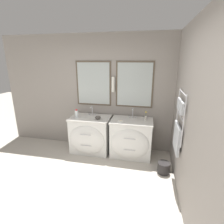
{
  "coord_description": "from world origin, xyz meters",
  "views": [
    {
      "loc": [
        1.07,
        -1.7,
        2.05
      ],
      "look_at": [
        0.39,
        1.48,
        1.07
      ],
      "focal_mm": 28.0,
      "sensor_mm": 36.0,
      "label": 1
    }
  ],
  "objects_px": {
    "flower_vase": "(146,117)",
    "amenity_bowl": "(98,118)",
    "toiletry_bottle": "(77,114)",
    "vanity_left": "(90,134)",
    "waste_bin": "(164,167)",
    "vanity_right": "(131,138)"
  },
  "relations": [
    {
      "from": "amenity_bowl",
      "to": "vanity_right",
      "type": "bearing_deg",
      "value": 4.35
    },
    {
      "from": "vanity_left",
      "to": "vanity_right",
      "type": "xyz_separation_m",
      "value": [
        0.92,
        0.0,
        0.0
      ]
    },
    {
      "from": "flower_vase",
      "to": "vanity_left",
      "type": "bearing_deg",
      "value": -175.8
    },
    {
      "from": "toiletry_bottle",
      "to": "amenity_bowl",
      "type": "relative_size",
      "value": 1.56
    },
    {
      "from": "toiletry_bottle",
      "to": "amenity_bowl",
      "type": "bearing_deg",
      "value": 0.49
    },
    {
      "from": "vanity_left",
      "to": "flower_vase",
      "type": "bearing_deg",
      "value": 4.2
    },
    {
      "from": "flower_vase",
      "to": "amenity_bowl",
      "type": "bearing_deg",
      "value": -171.86
    },
    {
      "from": "amenity_bowl",
      "to": "toiletry_bottle",
      "type": "bearing_deg",
      "value": -179.51
    },
    {
      "from": "vanity_left",
      "to": "toiletry_bottle",
      "type": "relative_size",
      "value": 4.6
    },
    {
      "from": "amenity_bowl",
      "to": "vanity_left",
      "type": "bearing_deg",
      "value": 164.97
    },
    {
      "from": "vanity_left",
      "to": "toiletry_bottle",
      "type": "height_order",
      "value": "toiletry_bottle"
    },
    {
      "from": "vanity_left",
      "to": "amenity_bowl",
      "type": "bearing_deg",
      "value": -15.03
    },
    {
      "from": "vanity_left",
      "to": "amenity_bowl",
      "type": "distance_m",
      "value": 0.48
    },
    {
      "from": "waste_bin",
      "to": "toiletry_bottle",
      "type": "bearing_deg",
      "value": 167.09
    },
    {
      "from": "vanity_left",
      "to": "toiletry_bottle",
      "type": "xyz_separation_m",
      "value": [
        -0.28,
        -0.06,
        0.49
      ]
    },
    {
      "from": "vanity_left",
      "to": "waste_bin",
      "type": "distance_m",
      "value": 1.7
    },
    {
      "from": "toiletry_bottle",
      "to": "flower_vase",
      "type": "height_order",
      "value": "flower_vase"
    },
    {
      "from": "vanity_right",
      "to": "amenity_bowl",
      "type": "distance_m",
      "value": 0.84
    },
    {
      "from": "flower_vase",
      "to": "waste_bin",
      "type": "xyz_separation_m",
      "value": [
        0.39,
        -0.58,
        -0.79
      ]
    },
    {
      "from": "vanity_left",
      "to": "flower_vase",
      "type": "xyz_separation_m",
      "value": [
        1.21,
        0.09,
        0.48
      ]
    },
    {
      "from": "toiletry_bottle",
      "to": "waste_bin",
      "type": "distance_m",
      "value": 2.08
    },
    {
      "from": "waste_bin",
      "to": "vanity_left",
      "type": "bearing_deg",
      "value": 162.98
    }
  ]
}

